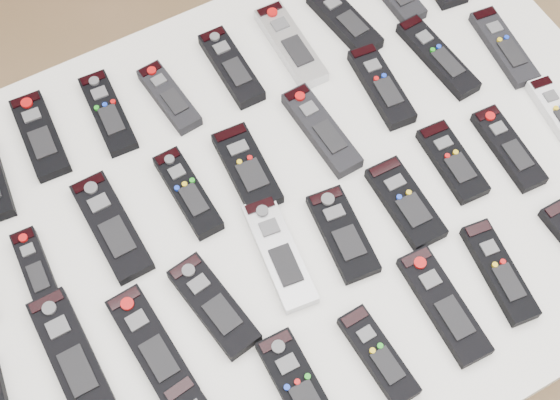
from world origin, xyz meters
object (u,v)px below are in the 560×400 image
table (280,222)px  remote_20 (72,356)px  remote_24 (343,234)px  remote_6 (290,45)px  remote_15 (321,130)px  remote_23 (279,253)px  remote_22 (214,306)px  remote_33 (378,356)px  remote_28 (559,115)px  remote_32 (300,390)px  remote_34 (444,305)px  remote_26 (452,162)px  remote_35 (499,272)px  remote_11 (36,269)px  remote_18 (504,47)px  remote_12 (111,227)px  remote_3 (108,113)px  remote_13 (188,193)px  remote_14 (247,168)px  remote_5 (231,67)px  remote_17 (438,57)px  remote_21 (152,346)px  remote_27 (508,148)px  remote_7 (344,21)px  remote_4 (169,97)px  remote_2 (40,136)px  remote_25 (405,203)px

table → remote_20: 0.40m
remote_24 → remote_6: bearing=79.8°
remote_15 → remote_23: bearing=-138.7°
remote_22 → remote_33: bearing=-55.1°
remote_28 → remote_32: (-0.62, -0.19, 0.00)m
remote_6 → remote_34: size_ratio=1.00×
remote_26 → remote_33: bearing=-138.9°
remote_35 → remote_11: bearing=158.1°
remote_20 → remote_22: bearing=-8.9°
remote_18 → remote_35: remote_35 is taller
remote_26 → remote_35: remote_35 is taller
remote_12 → remote_33: remote_33 is taller
remote_3 → remote_34: (0.30, -0.57, 0.00)m
remote_32 → remote_13: bearing=91.4°
remote_13 → remote_14: (0.10, -0.01, -0.00)m
remote_5 → remote_28: remote_5 is taller
remote_11 → remote_26: remote_11 is taller
remote_17 → remote_32: bearing=-145.8°
table → remote_13: size_ratio=7.68×
remote_5 → remote_20: bearing=-141.2°
remote_3 → remote_23: size_ratio=0.88×
remote_5 → remote_33: (-0.05, -0.56, 0.00)m
remote_3 → remote_21: bearing=-101.0°
remote_26 → remote_27: size_ratio=0.91×
remote_7 → remote_14: (-0.30, -0.19, -0.00)m
remote_18 → remote_23: (-0.55, -0.16, 0.00)m
remote_6 → remote_32: bearing=-116.6°
remote_35 → remote_18: bearing=59.8°
remote_21 → remote_4: bearing=57.5°
remote_24 → remote_14: bearing=119.9°
remote_14 → remote_11: bearing=-175.8°
remote_26 → remote_5: bearing=126.9°
remote_5 → remote_18: 0.49m
remote_21 → remote_33: remote_33 is taller
remote_2 → remote_7: size_ratio=1.01×
remote_4 → remote_12: size_ratio=0.78×
table → remote_17: remote_17 is taller
remote_4 → remote_11: bearing=-154.0°
remote_4 → remote_17: bearing=-23.9°
remote_23 → remote_5: bearing=81.5°
remote_5 → remote_35: same height
remote_6 → remote_13: same height
remote_28 → remote_14: bearing=169.6°
remote_15 → remote_20: 0.54m
table → remote_6: size_ratio=6.69×
remote_32 → remote_20: bearing=143.8°
remote_13 → remote_25: 0.35m
remote_3 → remote_22: remote_22 is taller
remote_14 → remote_27: bearing=-20.0°
remote_6 → remote_25: 0.37m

